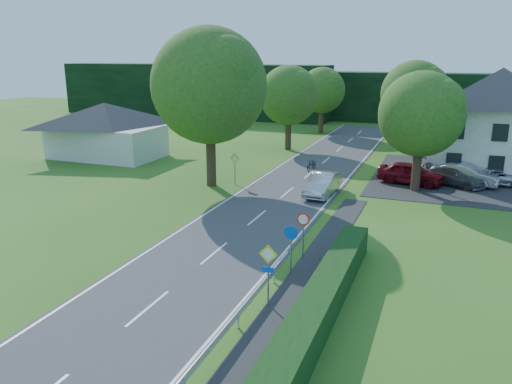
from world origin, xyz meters
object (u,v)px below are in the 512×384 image
at_px(parked_car_silver_a, 465,174).
at_px(parked_car_grey, 454,176).
at_px(streetlight, 416,126).
at_px(motorcycle, 312,164).
at_px(moving_car, 323,184).
at_px(parked_car_red, 411,173).
at_px(parked_car_silver_b, 498,177).
at_px(parasol, 463,165).

distance_m(parked_car_silver_a, parked_car_grey, 0.85).
xyz_separation_m(streetlight, motorcycle, (-8.32, 1.69, -3.93)).
bearing_deg(streetlight, parked_car_grey, 11.60).
bearing_deg(parked_car_silver_a, moving_car, 136.84).
xyz_separation_m(motorcycle, parked_car_red, (8.27, -1.91, 0.34)).
xyz_separation_m(motorcycle, parked_car_grey, (11.36, -1.07, 0.20)).
bearing_deg(moving_car, motorcycle, 113.07).
bearing_deg(parked_car_red, parked_car_silver_b, -59.38).
bearing_deg(parked_car_red, parasol, -30.79).
bearing_deg(parked_car_grey, motorcycle, 110.21).
distance_m(streetlight, motorcycle, 9.35).
distance_m(moving_car, parked_car_red, 7.73).
bearing_deg(motorcycle, moving_car, -62.11).
bearing_deg(parasol, moving_car, -134.41).
xyz_separation_m(motorcycle, parasol, (12.01, 2.18, 0.40)).
height_order(streetlight, motorcycle, streetlight).
height_order(moving_car, parked_car_silver_b, moving_car).
height_order(motorcycle, parked_car_silver_a, parked_car_silver_a).
height_order(parked_car_silver_b, parasol, parasol).
bearing_deg(parked_car_grey, parked_car_silver_b, -42.02).
bearing_deg(streetlight, parked_car_red, -101.23).
bearing_deg(parasol, parked_car_silver_b, -37.72).
distance_m(streetlight, parked_car_grey, 4.86).
bearing_deg(parked_car_red, moving_car, 145.84).
xyz_separation_m(parked_car_silver_b, parasol, (-2.51, 1.94, 0.27)).
bearing_deg(moving_car, parked_car_red, 46.71).
distance_m(moving_car, parked_car_silver_b, 13.99).
relative_size(parked_car_silver_a, parked_car_silver_b, 1.09).
relative_size(streetlight, parasol, 4.04).
bearing_deg(parked_car_silver_b, parked_car_grey, 111.19).
relative_size(streetlight, parked_car_silver_a, 1.65).
bearing_deg(parked_car_silver_a, parasol, 13.68).
relative_size(moving_car, parked_car_grey, 0.98).
height_order(streetlight, parked_car_silver_a, streetlight).
bearing_deg(streetlight, parked_car_silver_b, 17.27).
distance_m(streetlight, parked_car_red, 3.60).
bearing_deg(streetlight, parasol, 46.32).
distance_m(motorcycle, parked_car_grey, 11.41).
relative_size(parked_car_red, parasol, 2.47).
bearing_deg(parked_car_grey, parked_car_silver_a, -37.87).
height_order(moving_car, parked_car_red, parked_car_red).
distance_m(parked_car_red, parasol, 5.54).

